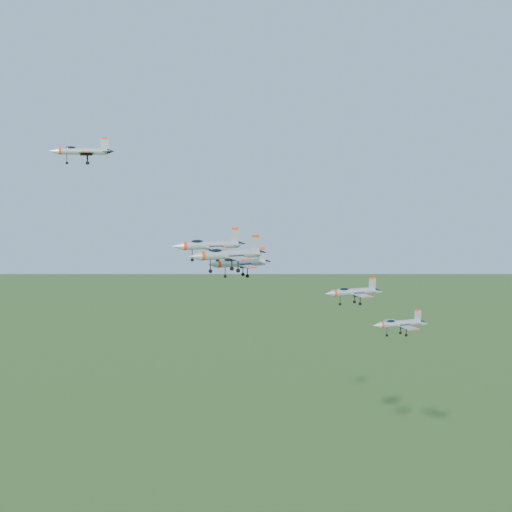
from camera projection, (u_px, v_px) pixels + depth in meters
name	position (u px, v px, depth m)	size (l,w,h in m)	color
jet_lead	(81.00, 151.00, 130.84)	(11.88, 9.85, 3.17)	#A1A7AD
jet_left_high	(208.00, 245.00, 126.83)	(13.80, 11.35, 3.69)	#A1A7AD
jet_right_high	(227.00, 254.00, 107.37)	(12.94, 10.70, 3.46)	#A1A7AD
jet_left_low	(239.00, 263.00, 140.24)	(13.49, 11.05, 3.62)	#A1A7AD
jet_right_low	(352.00, 292.00, 127.75)	(11.30, 9.27, 3.03)	#A1A7AD
jet_trail	(399.00, 323.00, 144.74)	(12.29, 10.14, 3.29)	#A1A7AD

